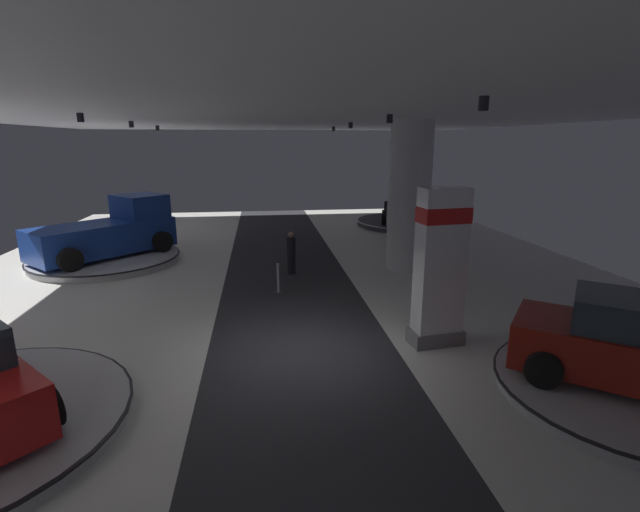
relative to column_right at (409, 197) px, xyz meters
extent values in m
cube|color=silver|center=(-4.63, -6.53, -2.78)|extent=(24.00, 44.00, 0.05)
cube|color=#2D2D33|center=(-4.63, -6.53, -2.75)|extent=(4.40, 44.00, 0.01)
cube|color=silver|center=(-4.63, -6.53, 2.80)|extent=(24.00, 44.00, 0.10)
cylinder|color=black|center=(-9.84, -3.85, 2.57)|extent=(0.16, 0.16, 0.22)
cylinder|color=black|center=(-9.83, 0.74, 2.57)|extent=(0.16, 0.16, 0.22)
cylinder|color=black|center=(-9.91, 5.32, 2.57)|extent=(0.16, 0.16, 0.22)
cylinder|color=black|center=(-1.99, -9.16, 2.57)|extent=(0.16, 0.16, 0.22)
cylinder|color=black|center=(-2.08, -4.25, 2.57)|extent=(0.16, 0.16, 0.22)
cylinder|color=black|center=(-2.10, 0.82, 2.57)|extent=(0.16, 0.16, 0.22)
cylinder|color=black|center=(-1.94, 5.73, 2.57)|extent=(0.16, 0.16, 0.22)
cylinder|color=silver|center=(0.00, 0.00, 0.00)|extent=(1.56, 1.56, 5.50)
cube|color=slate|center=(-1.40, -6.54, -2.58)|extent=(1.33, 0.79, 0.35)
cube|color=white|center=(-1.40, -6.54, -0.70)|extent=(1.16, 0.69, 3.41)
cube|color=red|center=(-1.40, -6.54, 0.39)|extent=(1.18, 0.72, 0.36)
cylinder|color=#333338|center=(2.88, 8.88, -2.60)|extent=(5.56, 5.57, 0.30)
cylinder|color=white|center=(2.88, 8.88, -2.48)|extent=(5.68, 5.68, 0.05)
cube|color=silver|center=(2.88, 8.88, -1.70)|extent=(3.59, 5.69, 1.20)
cube|color=silver|center=(3.39, 10.50, -0.65)|extent=(2.32, 2.19, 1.00)
cube|color=#28333D|center=(3.23, 10.01, -0.65)|extent=(1.69, 0.60, 0.75)
cylinder|color=black|center=(2.31, 11.00, -2.03)|extent=(0.52, 0.89, 0.84)
cylinder|color=black|center=(4.56, 10.30, -2.03)|extent=(0.52, 0.89, 0.84)
cylinder|color=black|center=(1.20, 7.46, -2.03)|extent=(0.52, 0.89, 0.84)
cylinder|color=black|center=(3.44, 6.76, -2.03)|extent=(0.52, 0.89, 0.84)
cylinder|color=#B7B7BC|center=(1.41, -9.23, -2.63)|extent=(4.80, 4.80, 0.24)
cylinder|color=black|center=(1.41, -9.23, -2.54)|extent=(4.90, 4.90, 0.05)
cube|color=maroon|center=(1.41, -9.23, -1.90)|extent=(4.40, 4.03, 0.90)
cube|color=#2D3842|center=(1.30, -9.14, -1.15)|extent=(2.46, 2.40, 0.70)
cylinder|color=black|center=(0.92, -7.56, -2.17)|extent=(0.67, 0.60, 0.68)
cylinder|color=black|center=(-0.33, -9.12, -2.17)|extent=(0.67, 0.60, 0.68)
cylinder|color=#B7B7BC|center=(-11.72, 2.32, -2.61)|extent=(5.57, 5.57, 0.29)
cylinder|color=black|center=(-11.72, 2.32, -2.49)|extent=(5.68, 5.68, 0.05)
cube|color=navy|center=(-11.72, 2.32, -1.71)|extent=(5.23, 5.24, 1.20)
cube|color=navy|center=(-10.52, 3.52, -0.66)|extent=(2.55, 2.55, 1.00)
cube|color=#28333D|center=(-10.88, 3.16, -0.66)|extent=(1.30, 1.29, 0.75)
cylinder|color=black|center=(-11.25, 4.46, -2.04)|extent=(0.79, 0.79, 0.84)
cylinder|color=black|center=(-9.58, 2.80, -2.04)|extent=(0.79, 0.79, 0.84)
cylinder|color=black|center=(-13.86, 1.83, -2.04)|extent=(0.79, 0.79, 0.84)
cylinder|color=black|center=(-12.20, 0.17, -2.04)|extent=(0.79, 0.79, 0.84)
cylinder|color=black|center=(-8.95, -9.25, -2.14)|extent=(0.63, 0.64, 0.68)
cylinder|color=black|center=(-4.52, -0.26, -2.35)|extent=(0.14, 0.14, 0.80)
cylinder|color=black|center=(-4.36, -0.19, -2.35)|extent=(0.14, 0.14, 0.80)
cylinder|color=black|center=(-4.44, -0.22, -1.69)|extent=(0.32, 0.32, 0.62)
sphere|color=#99755B|center=(-4.44, -0.22, -1.27)|extent=(0.22, 0.22, 0.22)
cylinder|color=#333338|center=(-5.02, -2.35, -2.73)|extent=(0.28, 0.28, 0.04)
cylinder|color=#B2B2B7|center=(-5.02, -2.35, -2.27)|extent=(0.07, 0.07, 0.96)
sphere|color=#B2B2B7|center=(-5.02, -2.35, -1.79)|extent=(0.10, 0.10, 0.10)
cylinder|color=#333338|center=(-0.52, -3.38, -2.73)|extent=(0.28, 0.28, 0.04)
cylinder|color=#B2B2B7|center=(-0.52, -3.38, -2.27)|extent=(0.07, 0.07, 0.96)
sphere|color=#B2B2B7|center=(-0.52, -3.38, -1.79)|extent=(0.10, 0.10, 0.10)
camera|label=1|loc=(-5.50, -16.13, 2.00)|focal=25.25mm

